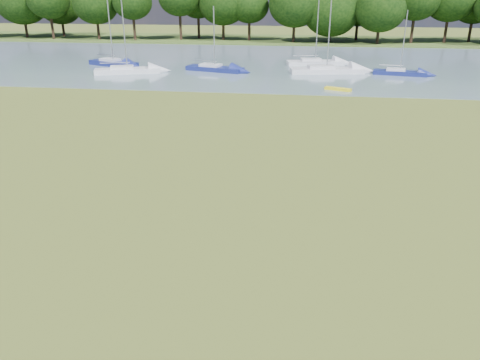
# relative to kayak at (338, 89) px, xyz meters

# --- Properties ---
(ground) EXTENTS (220.00, 220.00, 0.00)m
(ground) POSITION_rel_kayak_xyz_m (-4.26, -24.45, -0.18)
(ground) COLOR olive
(river) EXTENTS (220.00, 40.00, 0.10)m
(river) POSITION_rel_kayak_xyz_m (-4.26, 17.55, -0.18)
(river) COLOR slate
(river) RESTS_ON ground
(far_bank) EXTENTS (220.00, 20.00, 0.40)m
(far_bank) POSITION_rel_kayak_xyz_m (-4.26, 47.55, -0.18)
(far_bank) COLOR #4C6626
(far_bank) RESTS_ON ground
(kayak) EXTENTS (2.59, 1.57, 0.26)m
(kayak) POSITION_rel_kayak_xyz_m (0.00, 0.00, 0.00)
(kayak) COLOR yellow
(kayak) RESTS_ON river
(tree_line) EXTENTS (132.05, 9.06, 10.96)m
(tree_line) POSITION_rel_kayak_xyz_m (-8.81, 43.55, 6.32)
(tree_line) COLOR black
(tree_line) RESTS_ON far_bank
(sailboat_0) EXTENTS (7.16, 3.85, 7.22)m
(sailboat_0) POSITION_rel_kayak_xyz_m (-13.90, 9.61, 0.33)
(sailboat_0) COLOR navy
(sailboat_0) RESTS_ON river
(sailboat_1) EXTENTS (7.08, 4.61, 9.74)m
(sailboat_1) POSITION_rel_kayak_xyz_m (-27.32, 11.87, 0.41)
(sailboat_1) COLOR navy
(sailboat_1) RESTS_ON river
(sailboat_3) EXTENTS (6.00, 2.70, 6.90)m
(sailboat_3) POSITION_rel_kayak_xyz_m (7.28, 9.82, 0.30)
(sailboat_3) COLOR navy
(sailboat_3) RESTS_ON river
(sailboat_4) EXTENTS (7.59, 4.37, 10.80)m
(sailboat_4) POSITION_rel_kayak_xyz_m (-23.56, 6.68, 0.39)
(sailboat_4) COLOR silver
(sailboat_4) RESTS_ON river
(sailboat_7) EXTENTS (7.38, 3.46, 8.84)m
(sailboat_7) POSITION_rel_kayak_xyz_m (-2.11, 16.17, 0.36)
(sailboat_7) COLOR silver
(sailboat_7) RESTS_ON river
(sailboat_8) EXTENTS (8.58, 3.78, 10.71)m
(sailboat_8) POSITION_rel_kayak_xyz_m (-0.88, 10.07, 0.39)
(sailboat_8) COLOR silver
(sailboat_8) RESTS_ON river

